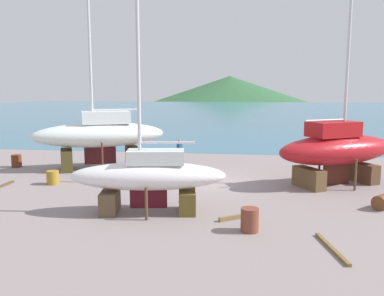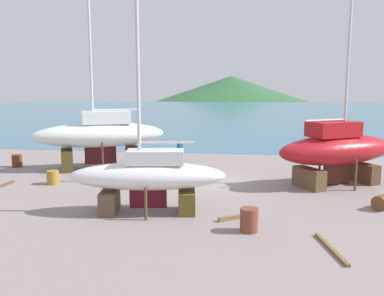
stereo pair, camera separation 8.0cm
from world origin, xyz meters
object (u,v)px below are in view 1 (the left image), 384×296
at_px(sailboat_far_slipway, 100,135).
at_px(barrel_rust_near, 171,164).
at_px(barrel_rust_far, 17,161).
at_px(worker, 179,150).
at_px(sailboat_large_starboard, 149,176).
at_px(barrel_tipped_center, 250,220).
at_px(sailboat_mid_port, 337,149).
at_px(barrel_tar_black, 53,178).
at_px(barrel_ochre, 383,202).

bearing_deg(sailboat_far_slipway, barrel_rust_near, 158.30).
distance_m(barrel_rust_near, barrel_rust_far, 10.50).
bearing_deg(worker, barrel_rust_near, 51.61).
bearing_deg(worker, barrel_rust_far, -17.90).
distance_m(sailboat_large_starboard, barrel_tipped_center, 4.75).
xyz_separation_m(sailboat_mid_port, barrel_tar_black, (-15.51, -1.98, -1.60)).
xyz_separation_m(sailboat_far_slipway, barrel_ochre, (15.57, -7.15, -1.91)).
height_order(sailboat_mid_port, barrel_ochre, sailboat_mid_port).
bearing_deg(sailboat_mid_port, sailboat_large_starboard, -175.69).
relative_size(barrel_rust_near, barrel_tipped_center, 1.01).
bearing_deg(sailboat_mid_port, barrel_rust_near, 132.28).
bearing_deg(barrel_ochre, barrel_tar_black, 171.69).
xyz_separation_m(barrel_ochre, barrel_rust_far, (-21.34, 6.72, 0.09)).
height_order(barrel_tipped_center, barrel_tar_black, barrel_tipped_center).
relative_size(sailboat_large_starboard, worker, 7.57).
distance_m(worker, barrel_tar_black, 9.99).
bearing_deg(sailboat_mid_port, barrel_ochre, -106.39).
xyz_separation_m(barrel_rust_near, barrel_ochre, (10.87, -7.44, 0.02)).
distance_m(sailboat_mid_port, barrel_rust_near, 10.36).
relative_size(sailboat_far_slipway, barrel_rust_near, 17.33).
height_order(sailboat_far_slipway, barrel_tar_black, sailboat_far_slipway).
height_order(sailboat_mid_port, barrel_rust_near, sailboat_mid_port).
distance_m(sailboat_mid_port, barrel_tipped_center, 9.45).
height_order(sailboat_far_slipway, barrel_rust_near, sailboat_far_slipway).
bearing_deg(sailboat_large_starboard, sailboat_mid_port, -153.99).
distance_m(sailboat_mid_port, barrel_rust_far, 20.43).
xyz_separation_m(sailboat_large_starboard, barrel_rust_far, (-11.24, 8.56, -1.19)).
height_order(worker, barrel_rust_far, worker).
xyz_separation_m(sailboat_mid_port, barrel_rust_far, (-20.24, 2.31, -1.57)).
height_order(sailboat_mid_port, sailboat_large_starboard, sailboat_mid_port).
height_order(barrel_tar_black, barrel_rust_far, barrel_rust_far).
bearing_deg(sailboat_mid_port, barrel_rust_far, 143.02).
bearing_deg(sailboat_large_starboard, barrel_rust_near, -94.06).
bearing_deg(barrel_tipped_center, barrel_rust_near, 114.40).
bearing_deg(sailboat_mid_port, sailboat_far_slipway, 138.79).
distance_m(sailboat_large_starboard, barrel_rust_far, 14.18).
xyz_separation_m(sailboat_far_slipway, barrel_tipped_center, (9.72, -10.77, -1.80)).
bearing_deg(barrel_tar_black, worker, 54.73).
bearing_deg(sailboat_far_slipway, barrel_tar_black, 52.40).
xyz_separation_m(barrel_tar_black, barrel_rust_far, (-4.73, 4.29, 0.04)).
relative_size(worker, barrel_tipped_center, 1.77).
relative_size(sailboat_large_starboard, barrel_rust_near, 13.24).
bearing_deg(barrel_rust_near, barrel_rust_far, -176.06).
bearing_deg(barrel_tar_black, barrel_rust_far, 137.79).
relative_size(sailboat_far_slipway, barrel_rust_far, 18.82).
height_order(sailboat_far_slipway, barrel_tipped_center, sailboat_far_slipway).
bearing_deg(sailboat_mid_port, barrel_tipped_center, -151.09).
bearing_deg(barrel_tipped_center, barrel_tar_black, 150.68).
xyz_separation_m(sailboat_mid_port, barrel_rust_near, (-9.77, 3.03, -1.68)).
relative_size(sailboat_large_starboard, barrel_tar_black, 15.87).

